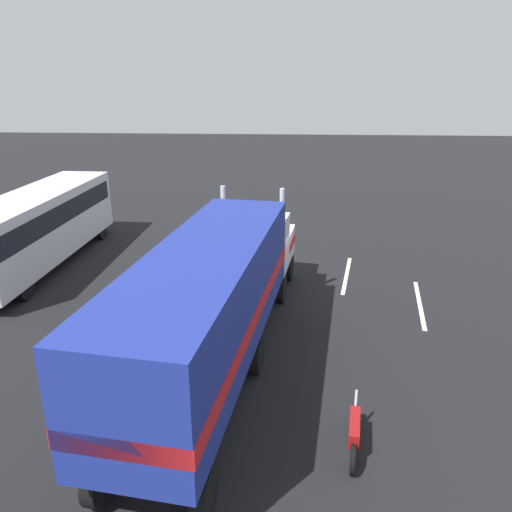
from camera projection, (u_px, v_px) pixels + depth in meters
ground_plane at (266, 288)px, 20.26m from camera, size 120.00×120.00×0.00m
lane_stripe_near at (347, 275)px, 21.60m from camera, size 4.36×0.94×0.01m
lane_stripe_mid at (420, 304)px, 18.81m from camera, size 4.37×0.86×0.01m
semi_truck at (219, 289)px, 13.94m from camera, size 14.37×4.39×4.50m
person_bystander at (173, 295)px, 17.42m from camera, size 0.40×0.48×1.63m
parked_bus at (38, 222)px, 22.07m from camera, size 11.05×2.78×3.40m
motorcycle at (354, 431)px, 11.31m from camera, size 2.10×0.41×1.12m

